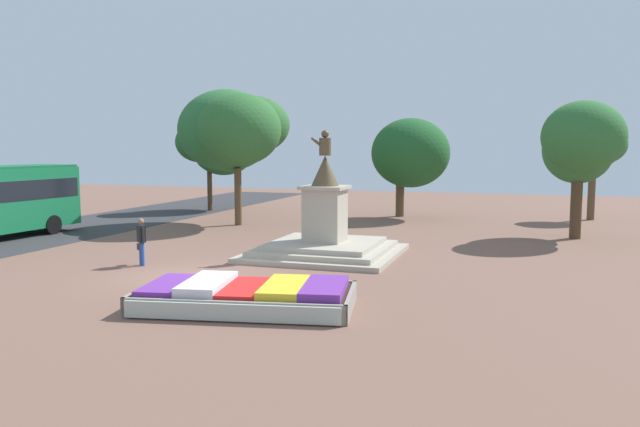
# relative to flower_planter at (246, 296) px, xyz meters

# --- Properties ---
(ground_plane) EXTENTS (77.38, 77.38, 0.00)m
(ground_plane) POSITION_rel_flower_planter_xyz_m (-3.44, 2.95, -0.30)
(ground_plane) COLOR brown
(flower_planter) EXTENTS (5.84, 3.70, 0.70)m
(flower_planter) POSITION_rel_flower_planter_xyz_m (0.00, 0.00, 0.00)
(flower_planter) COLOR #38281C
(flower_planter) RESTS_ON ground_plane
(statue_monument) EXTENTS (5.38, 5.38, 4.67)m
(statue_monument) POSITION_rel_flower_planter_xyz_m (-0.45, 7.92, 0.49)
(statue_monument) COLOR #B0A591
(statue_monument) RESTS_ON ground_plane
(pedestrian_with_handbag) EXTENTS (0.59, 0.55, 1.63)m
(pedestrian_with_handbag) POSITION_rel_flower_planter_xyz_m (-5.84, 4.08, 0.61)
(pedestrian_with_handbag) COLOR #264CA5
(pedestrian_with_handbag) RESTS_ON ground_plane
(park_tree_far_left) EXTENTS (4.41, 4.59, 5.66)m
(park_tree_far_left) POSITION_rel_flower_planter_xyz_m (0.28, 21.10, 3.44)
(park_tree_far_left) COLOR brown
(park_tree_far_left) RESTS_ON ground_plane
(park_tree_behind_statue) EXTENTS (4.52, 4.86, 5.91)m
(park_tree_behind_statue) POSITION_rel_flower_planter_xyz_m (-12.11, 21.51, 3.84)
(park_tree_behind_statue) COLOR #4C3823
(park_tree_behind_statue) RESTS_ON ground_plane
(park_tree_far_right) EXTENTS (3.49, 4.41, 6.04)m
(park_tree_far_right) POSITION_rel_flower_planter_xyz_m (8.86, 15.46, 3.92)
(park_tree_far_right) COLOR #4C3823
(park_tree_far_right) RESTS_ON ground_plane
(park_tree_street_side) EXTENTS (2.92, 2.50, 5.29)m
(park_tree_street_side) POSITION_rel_flower_planter_xyz_m (10.40, 23.40, 3.75)
(park_tree_street_side) COLOR brown
(park_tree_street_side) RESTS_ON ground_plane
(park_tree_mid_canopy) EXTENTS (6.10, 6.22, 7.05)m
(park_tree_mid_canopy) POSITION_rel_flower_planter_xyz_m (-7.67, 15.30, 4.66)
(park_tree_mid_canopy) COLOR brown
(park_tree_mid_canopy) RESTS_ON ground_plane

